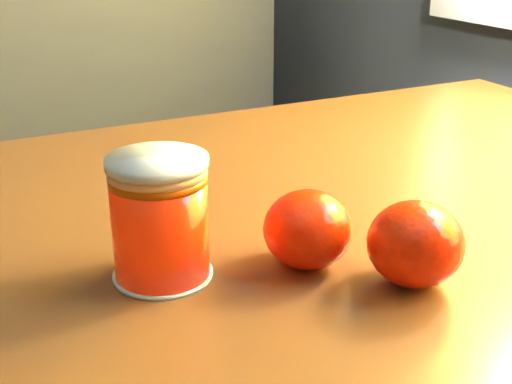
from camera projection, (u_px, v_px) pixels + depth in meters
table at (304, 330)px, 0.64m from camera, size 1.10×0.81×0.78m
juice_glass at (160, 219)px, 0.51m from camera, size 0.07×0.07×0.09m
orange_front at (415, 244)px, 0.51m from camera, size 0.07×0.07×0.06m
orange_back at (308, 229)px, 0.53m from camera, size 0.09×0.09×0.06m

